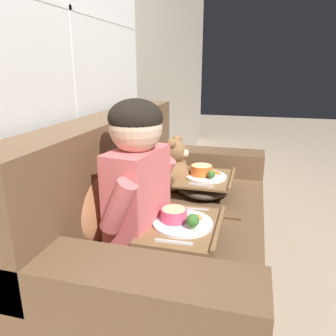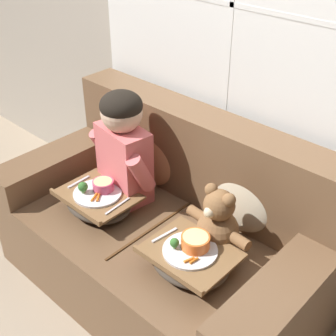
# 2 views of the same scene
# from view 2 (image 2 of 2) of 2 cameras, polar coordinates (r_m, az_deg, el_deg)

# --- Properties ---
(ground_plane) EXTENTS (14.00, 14.00, 0.00)m
(ground_plane) POSITION_cam_2_polar(r_m,az_deg,el_deg) (2.69, -1.06, -14.38)
(ground_plane) COLOR tan
(wall_back_with_window) EXTENTS (8.00, 0.08, 2.60)m
(wall_back_with_window) POSITION_cam_2_polar(r_m,az_deg,el_deg) (2.36, 8.31, 16.01)
(wall_back_with_window) COLOR #A89E8E
(wall_back_with_window) RESTS_ON ground_plane
(couch) EXTENTS (1.70, 0.92, 0.94)m
(couch) POSITION_cam_2_polar(r_m,az_deg,el_deg) (2.49, -0.07, -8.28)
(couch) COLOR brown
(couch) RESTS_ON ground_plane
(throw_pillow_behind_child) EXTENTS (0.39, 0.19, 0.41)m
(throw_pillow_behind_child) POSITION_cam_2_polar(r_m,az_deg,el_deg) (2.61, -2.04, 2.06)
(throw_pillow_behind_child) COLOR #B2754C
(throw_pillow_behind_child) RESTS_ON couch
(throw_pillow_behind_teddy) EXTENTS (0.36, 0.17, 0.37)m
(throw_pillow_behind_teddy) POSITION_cam_2_polar(r_m,az_deg,el_deg) (2.28, 9.28, -3.47)
(throw_pillow_behind_teddy) COLOR #C1B293
(throw_pillow_behind_teddy) RESTS_ON couch
(child_figure) EXTENTS (0.45, 0.24, 0.61)m
(child_figure) POSITION_cam_2_polar(r_m,az_deg,el_deg) (2.42, -5.51, 3.28)
(child_figure) COLOR #DB6666
(child_figure) RESTS_ON couch
(teddy_bear) EXTENTS (0.36, 0.25, 0.34)m
(teddy_bear) POSITION_cam_2_polar(r_m,az_deg,el_deg) (2.17, 6.02, -6.79)
(teddy_bear) COLOR brown
(teddy_bear) RESTS_ON couch
(lap_tray_child) EXTENTS (0.40, 0.31, 0.18)m
(lap_tray_child) POSITION_cam_2_polar(r_m,az_deg,el_deg) (2.47, -8.51, -3.93)
(lap_tray_child) COLOR #473D33
(lap_tray_child) RESTS_ON child_figure
(lap_tray_teddy) EXTENTS (0.39, 0.32, 0.17)m
(lap_tray_teddy) POSITION_cam_2_polar(r_m,az_deg,el_deg) (2.11, 2.69, -10.90)
(lap_tray_teddy) COLOR #473D33
(lap_tray_teddy) RESTS_ON teddy_bear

